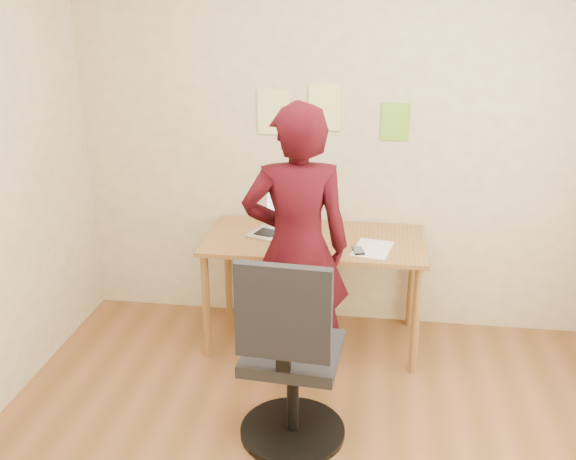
% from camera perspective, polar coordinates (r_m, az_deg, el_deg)
% --- Properties ---
extents(room, '(3.58, 3.58, 2.78)m').
position_cam_1_polar(room, '(2.59, 1.48, 0.78)').
color(room, brown).
rests_on(room, ground).
extents(desk, '(1.40, 0.70, 0.74)m').
position_cam_1_polar(desk, '(4.13, 2.36, -1.87)').
color(desk, olive).
rests_on(desk, ground).
extents(laptop, '(0.42, 0.39, 0.24)m').
position_cam_1_polar(laptop, '(4.16, -0.67, 0.37)').
color(laptop, silver).
rests_on(laptop, desk).
extents(paper_sheet, '(0.27, 0.34, 0.00)m').
position_cam_1_polar(paper_sheet, '(3.97, 7.52, -1.64)').
color(paper_sheet, white).
rests_on(paper_sheet, desk).
extents(phone, '(0.09, 0.13, 0.01)m').
position_cam_1_polar(phone, '(3.91, 6.26, -1.85)').
color(phone, black).
rests_on(phone, desk).
extents(wall_note_left, '(0.21, 0.00, 0.30)m').
position_cam_1_polar(wall_note_left, '(4.29, -1.31, 10.48)').
color(wall_note_left, '#EEE68E').
rests_on(wall_note_left, room).
extents(wall_note_mid, '(0.21, 0.00, 0.30)m').
position_cam_1_polar(wall_note_mid, '(4.24, 3.28, 10.84)').
color(wall_note_mid, '#EEE68E').
rests_on(wall_note_mid, room).
extents(wall_note_right, '(0.18, 0.00, 0.24)m').
position_cam_1_polar(wall_note_right, '(4.24, 9.51, 9.45)').
color(wall_note_right, '#70BD2A').
rests_on(wall_note_right, room).
extents(office_chair, '(0.56, 0.56, 1.08)m').
position_cam_1_polar(office_chair, '(3.28, 0.18, -12.00)').
color(office_chair, black).
rests_on(office_chair, ground).
extents(person, '(0.68, 0.51, 1.69)m').
position_cam_1_polar(person, '(3.65, 0.77, -1.68)').
color(person, '#34070E').
rests_on(person, ground).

